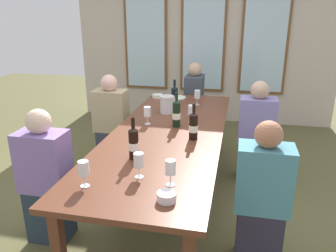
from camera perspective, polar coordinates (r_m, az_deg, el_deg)
The scene contains 22 objects.
ground_plane at distance 3.43m, azimuth 0.00°, elevation -12.56°, with size 12.00×12.00×0.00m, color brown.
back_wall_with_windows at distance 5.61m, azimuth 6.04°, elevation 15.44°, with size 4.20×0.10×2.90m.
dining_table at distance 3.13m, azimuth 0.01°, elevation -1.89°, with size 1.00×2.84×0.74m.
white_plate_0 at distance 4.29m, azimuth 1.50°, elevation 4.86°, with size 0.24×0.24×0.01m, color white.
metal_pitcher at distance 3.63m, azimuth -0.20°, elevation 3.69°, with size 0.16×0.16×0.19m.
wine_bottle_0 at distance 2.88m, azimuth 4.33°, elevation 0.03°, with size 0.08×0.08×0.32m.
wine_bottle_1 at distance 3.85m, azimuth 1.11°, elevation 4.99°, with size 0.08×0.08×0.32m.
wine_bottle_2 at distance 3.19m, azimuth 1.44°, elevation 2.15°, with size 0.08×0.08×0.34m.
wine_bottle_3 at distance 2.51m, azimuth -5.83°, elevation -2.89°, with size 0.08×0.08×0.32m.
tasting_bowl_0 at distance 4.29m, azimuth -1.81°, elevation 5.10°, with size 0.13×0.13×0.04m, color white.
tasting_bowl_1 at distance 2.01m, azimuth -0.23°, elevation -11.88°, with size 0.12×0.12×0.05m, color white.
wine_glass_0 at distance 3.33m, azimuth 3.98°, elevation 2.60°, with size 0.07×0.07×0.17m.
wine_glass_1 at distance 2.18m, azimuth -14.09°, elevation -7.06°, with size 0.07×0.07×0.17m.
wine_glass_2 at distance 3.96m, azimuth 4.97°, elevation 5.31°, with size 0.07×0.07×0.17m.
wine_glass_3 at distance 2.13m, azimuth 0.41°, elevation -7.20°, with size 0.07×0.07×0.17m.
wine_glass_4 at distance 2.23m, azimuth -4.89°, elevation -5.97°, with size 0.07×0.07×0.17m.
wine_glass_5 at distance 3.27m, azimuth -3.52°, elevation 2.37°, with size 0.07×0.07×0.17m.
seated_person_0 at distance 2.86m, azimuth -19.92°, elevation -8.62°, with size 0.38×0.24×1.11m.
seated_person_1 at distance 2.54m, azimuth 15.60°, elevation -11.80°, with size 0.38×0.24×1.11m.
seated_person_2 at distance 4.02m, azimuth -9.55°, elevation 0.35°, with size 0.38×0.24×1.11m.
seated_person_3 at distance 3.75m, azimuth 14.65°, elevation -1.40°, with size 0.38×0.24×1.11m.
seated_person_4 at distance 4.83m, azimuth 4.41°, elevation 3.78°, with size 0.24×0.38×1.11m.
Camera 1 is at (0.61, -2.85, 1.80)m, focal length 36.04 mm.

